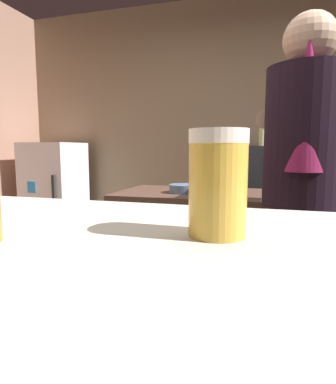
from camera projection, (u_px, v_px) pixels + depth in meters
The scene contains 10 objects.
wall_back at pixel (248, 131), 3.45m from camera, with size 5.20×0.10×2.70m, color #987E61.
prep_counter at pixel (290, 270), 1.93m from camera, with size 2.10×0.60×0.89m, color #51372B.
back_shelf at pixel (267, 207), 3.22m from camera, with size 0.91×0.36×1.19m, color #30343C.
mini_fridge at pixel (55, 198), 3.69m from camera, with size 0.55×0.58×1.23m.
bartender at pixel (303, 186), 1.43m from camera, with size 0.45×0.53×1.71m.
mixing_bowl at pixel (184, 189), 2.00m from camera, with size 0.19×0.19×0.05m, color slate.
pint_glass_near at pixel (218, 183), 0.40m from camera, with size 0.07×0.07×0.13m.
bottle_soy at pixel (300, 136), 3.01m from camera, with size 0.06×0.06×0.24m.
bottle_olive_oil at pixel (288, 136), 3.15m from camera, with size 0.06×0.06×0.23m.
bottle_vinegar at pixel (262, 136), 3.16m from camera, with size 0.06×0.06×0.25m.
Camera 1 is at (0.18, -1.40, 1.15)m, focal length 30.68 mm.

